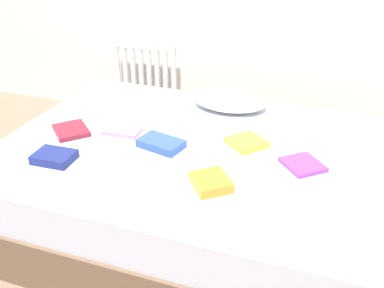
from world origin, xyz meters
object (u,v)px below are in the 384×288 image
textbook_blue (161,144)px  textbook_white (122,183)px  radiator (146,78)px  textbook_purple (303,165)px  textbook_maroon (71,130)px  pillow (230,100)px  textbook_orange (211,182)px  bed (189,185)px  textbook_yellow (247,142)px  textbook_pink (122,131)px  textbook_navy (54,157)px

textbook_blue → textbook_white: (-0.01, -0.41, 0.00)m
radiator → textbook_purple: 1.87m
textbook_maroon → pillow: bearing=83.4°
textbook_blue → pillow: bearing=85.7°
textbook_purple → textbook_orange: (-0.37, -0.32, 0.01)m
textbook_blue → textbook_purple: textbook_blue is taller
radiator → bed: bearing=-55.7°
textbook_yellow → textbook_maroon: bearing=140.7°
pillow → textbook_purple: pillow is taller
textbook_pink → textbook_blue: textbook_blue is taller
pillow → textbook_blue: (-0.20, -0.62, -0.03)m
textbook_orange → bed: bearing=174.6°
textbook_navy → textbook_maroon: 0.31m
textbook_blue → textbook_maroon: 0.54m
bed → radiator: size_ratio=3.54×
pillow → textbook_pink: pillow is taller
textbook_orange → textbook_maroon: textbook_orange is taller
pillow → textbook_navy: pillow is taller
textbook_purple → textbook_white: textbook_white is taller
radiator → textbook_pink: (0.42, -1.19, 0.14)m
textbook_pink → textbook_orange: 0.72m
textbook_navy → textbook_orange: (0.80, 0.04, 0.00)m
textbook_navy → textbook_pink: bearing=64.2°
textbook_purple → bed: bearing=-133.2°
pillow → bed: bearing=-97.5°
textbook_orange → textbook_maroon: (-0.90, 0.26, -0.01)m
textbook_pink → bed: bearing=-4.4°
textbook_blue → textbook_white: bearing=-78.3°
textbook_blue → textbook_purple: 0.73m
textbook_blue → textbook_orange: size_ratio=1.32×
pillow → textbook_pink: 0.72m
textbook_yellow → textbook_white: bearing=-176.8°
textbook_yellow → textbook_white: 0.73m
textbook_pink → textbook_yellow: (0.69, 0.09, 0.00)m
textbook_pink → textbook_blue: (0.27, -0.08, 0.01)m
pillow → textbook_pink: bearing=-131.4°
textbook_pink → textbook_yellow: size_ratio=1.16×
textbook_navy → textbook_purple: (1.17, 0.36, -0.01)m
textbook_blue → textbook_purple: bearing=17.6°
radiator → pillow: radiator is taller
textbook_yellow → textbook_blue: bearing=152.6°
textbook_blue → textbook_purple: size_ratio=1.26×
textbook_yellow → textbook_navy: bearing=159.1°
textbook_navy → textbook_orange: size_ratio=1.11×
textbook_blue → textbook_navy: bearing=-131.4°
pillow → textbook_yellow: pillow is taller
pillow → textbook_yellow: bearing=-64.1°
textbook_white → pillow: bearing=130.8°
radiator → textbook_navy: radiator is taller
textbook_orange → textbook_pink: bearing=-158.2°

